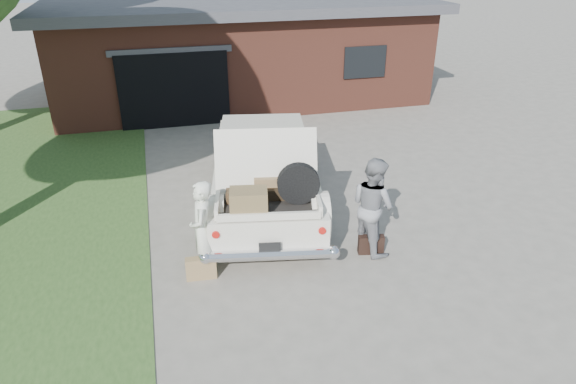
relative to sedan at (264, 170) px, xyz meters
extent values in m
plane|color=gray|center=(0.05, -2.33, -0.80)|extent=(90.00, 90.00, 0.00)
cube|color=brown|center=(1.05, 9.17, 0.70)|extent=(12.00, 7.00, 3.00)
cube|color=#4C4C51|center=(1.05, 9.17, 2.35)|extent=(12.80, 7.80, 0.30)
cube|color=black|center=(-1.45, 5.72, 0.30)|extent=(3.20, 0.30, 2.20)
cube|color=#4C4C51|center=(-1.45, 5.65, 1.45)|extent=(3.50, 0.12, 0.18)
cube|color=black|center=(4.55, 5.65, 0.80)|extent=(1.40, 0.08, 1.00)
cube|color=silver|center=(0.01, 0.06, -0.14)|extent=(2.97, 5.58, 0.69)
cube|color=beige|center=(0.07, 0.37, 0.47)|extent=(2.11, 2.41, 0.55)
cube|color=black|center=(0.26, 1.36, 0.45)|extent=(1.63, 0.39, 0.47)
cube|color=black|center=(-0.12, -0.62, 0.45)|extent=(1.63, 0.39, 0.47)
cylinder|color=black|center=(-1.24, -1.54, -0.45)|extent=(0.36, 0.73, 0.70)
cylinder|color=black|center=(0.59, -1.89, -0.45)|extent=(0.36, 0.73, 0.70)
cylinder|color=black|center=(-0.57, 2.00, -0.45)|extent=(0.36, 0.73, 0.70)
cylinder|color=black|center=(1.26, 1.65, -0.45)|extent=(0.36, 0.73, 0.70)
cylinder|color=silver|center=(-0.49, -2.60, -0.38)|extent=(2.17, 0.59, 0.19)
cylinder|color=#A5140F|center=(-1.33, -2.36, 0.02)|extent=(0.14, 0.13, 0.13)
cylinder|color=#A5140F|center=(0.37, -2.69, 0.02)|extent=(0.14, 0.13, 0.13)
cube|color=black|center=(-0.50, -2.62, -0.22)|extent=(0.36, 0.09, 0.18)
cube|color=black|center=(-0.36, -1.92, 0.22)|extent=(1.83, 1.45, 0.04)
cube|color=silver|center=(-1.20, -1.76, 0.33)|extent=(0.28, 1.16, 0.19)
cube|color=silver|center=(0.47, -2.08, 0.33)|extent=(0.28, 1.16, 0.19)
cube|color=silver|center=(-0.47, -2.49, 0.29)|extent=(1.68, 0.38, 0.13)
cube|color=silver|center=(-0.30, -1.56, 0.81)|extent=(1.84, 0.80, 1.15)
cube|color=#4C3620|center=(-0.71, -1.68, 0.35)|extent=(0.71, 0.53, 0.21)
cube|color=olive|center=(-0.75, -2.22, 0.46)|extent=(0.68, 0.51, 0.43)
cube|color=black|center=(-0.22, -1.71, 0.34)|extent=(0.70, 0.53, 0.20)
cube|color=#99774E|center=(-0.29, -1.62, 0.52)|extent=(0.53, 0.40, 0.17)
cylinder|color=black|center=(0.14, -2.07, 0.61)|extent=(0.74, 0.30, 0.72)
imported|color=white|center=(-1.53, -2.20, 0.04)|extent=(0.51, 0.68, 1.69)
imported|color=gray|center=(1.46, -2.24, 0.10)|extent=(0.94, 1.05, 1.80)
cube|color=#9E7E50|center=(-1.62, -2.35, -0.61)|extent=(0.52, 0.20, 0.39)
cube|color=black|center=(1.43, -2.38, -0.63)|extent=(0.48, 0.24, 0.36)
camera|label=1|loc=(-2.05, -9.58, 4.33)|focal=32.00mm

